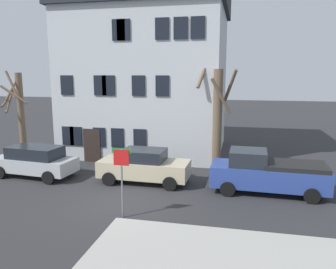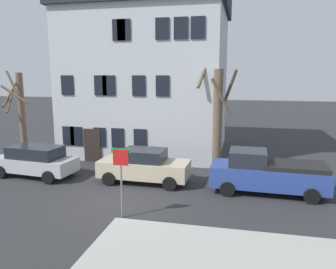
{
  "view_description": "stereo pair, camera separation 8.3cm",
  "coord_description": "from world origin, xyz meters",
  "px_view_note": "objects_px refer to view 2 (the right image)",
  "views": [
    {
      "loc": [
        5.05,
        -12.84,
        5.48
      ],
      "look_at": [
        1.44,
        3.67,
        2.4
      ],
      "focal_mm": 35.59,
      "sensor_mm": 36.0,
      "label": 1
    },
    {
      "loc": [
        5.13,
        -12.83,
        5.48
      ],
      "look_at": [
        1.44,
        3.67,
        2.4
      ],
      "focal_mm": 35.59,
      "sensor_mm": 36.0,
      "label": 2
    }
  ],
  "objects_px": {
    "tree_bare_mid": "(218,115)",
    "car_beige_sedan": "(144,166)",
    "building_main": "(149,68)",
    "car_silver_wagon": "(35,161)",
    "bicycle_leaning": "(67,163)",
    "pickup_truck_blue": "(267,173)",
    "street_sign_pole": "(121,170)",
    "tree_bare_near": "(20,112)"
  },
  "relations": [
    {
      "from": "tree_bare_near",
      "to": "pickup_truck_blue",
      "type": "bearing_deg",
      "value": -12.43
    },
    {
      "from": "tree_bare_near",
      "to": "pickup_truck_blue",
      "type": "xyz_separation_m",
      "value": [
        15.3,
        -3.37,
        -2.08
      ]
    },
    {
      "from": "car_beige_sedan",
      "to": "bicycle_leaning",
      "type": "xyz_separation_m",
      "value": [
        -5.03,
        1.25,
        -0.49
      ]
    },
    {
      "from": "tree_bare_near",
      "to": "street_sign_pole",
      "type": "height_order",
      "value": "tree_bare_near"
    },
    {
      "from": "tree_bare_mid",
      "to": "pickup_truck_blue",
      "type": "bearing_deg",
      "value": -52.09
    },
    {
      "from": "tree_bare_mid",
      "to": "street_sign_pole",
      "type": "xyz_separation_m",
      "value": [
        -3.03,
        -7.41,
        -1.27
      ]
    },
    {
      "from": "car_silver_wagon",
      "to": "pickup_truck_blue",
      "type": "distance_m",
      "value": 12.05
    },
    {
      "from": "tree_bare_near",
      "to": "street_sign_pole",
      "type": "bearing_deg",
      "value": -37.65
    },
    {
      "from": "building_main",
      "to": "car_beige_sedan",
      "type": "relative_size",
      "value": 2.53
    },
    {
      "from": "pickup_truck_blue",
      "to": "street_sign_pole",
      "type": "height_order",
      "value": "street_sign_pole"
    },
    {
      "from": "pickup_truck_blue",
      "to": "street_sign_pole",
      "type": "xyz_separation_m",
      "value": [
        -5.62,
        -4.09,
        0.96
      ]
    },
    {
      "from": "tree_bare_mid",
      "to": "pickup_truck_blue",
      "type": "distance_m",
      "value": 4.76
    },
    {
      "from": "tree_bare_mid",
      "to": "street_sign_pole",
      "type": "distance_m",
      "value": 8.11
    },
    {
      "from": "building_main",
      "to": "car_beige_sedan",
      "type": "xyz_separation_m",
      "value": [
        1.8,
        -7.57,
        -5.05
      ]
    },
    {
      "from": "tree_bare_mid",
      "to": "car_beige_sedan",
      "type": "xyz_separation_m",
      "value": [
        -3.43,
        -3.11,
        -2.33
      ]
    },
    {
      "from": "tree_bare_near",
      "to": "car_silver_wagon",
      "type": "height_order",
      "value": "tree_bare_near"
    },
    {
      "from": "building_main",
      "to": "tree_bare_mid",
      "type": "xyz_separation_m",
      "value": [
        5.22,
        -4.46,
        -2.72
      ]
    },
    {
      "from": "car_beige_sedan",
      "to": "tree_bare_mid",
      "type": "bearing_deg",
      "value": 42.19
    },
    {
      "from": "bicycle_leaning",
      "to": "car_beige_sedan",
      "type": "bearing_deg",
      "value": -13.94
    },
    {
      "from": "car_silver_wagon",
      "to": "pickup_truck_blue",
      "type": "relative_size",
      "value": 0.87
    },
    {
      "from": "street_sign_pole",
      "to": "tree_bare_near",
      "type": "bearing_deg",
      "value": 142.35
    },
    {
      "from": "bicycle_leaning",
      "to": "building_main",
      "type": "bearing_deg",
      "value": 62.95
    },
    {
      "from": "building_main",
      "to": "pickup_truck_blue",
      "type": "bearing_deg",
      "value": -44.91
    },
    {
      "from": "car_beige_sedan",
      "to": "car_silver_wagon",
      "type": "bearing_deg",
      "value": -177.04
    },
    {
      "from": "car_silver_wagon",
      "to": "tree_bare_mid",
      "type": "bearing_deg",
      "value": 19.85
    },
    {
      "from": "bicycle_leaning",
      "to": "pickup_truck_blue",
      "type": "bearing_deg",
      "value": -7.55
    },
    {
      "from": "tree_bare_near",
      "to": "tree_bare_mid",
      "type": "distance_m",
      "value": 12.71
    },
    {
      "from": "tree_bare_mid",
      "to": "pickup_truck_blue",
      "type": "xyz_separation_m",
      "value": [
        2.59,
        -3.32,
        -2.23
      ]
    },
    {
      "from": "car_beige_sedan",
      "to": "building_main",
      "type": "bearing_deg",
      "value": 103.36
    },
    {
      "from": "car_beige_sedan",
      "to": "bicycle_leaning",
      "type": "relative_size",
      "value": 2.69
    },
    {
      "from": "building_main",
      "to": "car_silver_wagon",
      "type": "height_order",
      "value": "building_main"
    },
    {
      "from": "tree_bare_near",
      "to": "car_beige_sedan",
      "type": "relative_size",
      "value": 1.24
    },
    {
      "from": "tree_bare_near",
      "to": "street_sign_pole",
      "type": "distance_m",
      "value": 12.27
    },
    {
      "from": "building_main",
      "to": "street_sign_pole",
      "type": "bearing_deg",
      "value": -79.56
    },
    {
      "from": "tree_bare_mid",
      "to": "car_beige_sedan",
      "type": "relative_size",
      "value": 1.59
    },
    {
      "from": "pickup_truck_blue",
      "to": "building_main",
      "type": "bearing_deg",
      "value": 135.09
    },
    {
      "from": "tree_bare_near",
      "to": "bicycle_leaning",
      "type": "relative_size",
      "value": 3.33
    },
    {
      "from": "tree_bare_near",
      "to": "building_main",
      "type": "bearing_deg",
      "value": 30.51
    },
    {
      "from": "car_silver_wagon",
      "to": "bicycle_leaning",
      "type": "relative_size",
      "value": 2.69
    },
    {
      "from": "street_sign_pole",
      "to": "car_beige_sedan",
      "type": "bearing_deg",
      "value": 95.18
    },
    {
      "from": "building_main",
      "to": "pickup_truck_blue",
      "type": "xyz_separation_m",
      "value": [
        7.81,
        -7.78,
        -4.95
      ]
    },
    {
      "from": "building_main",
      "to": "pickup_truck_blue",
      "type": "distance_m",
      "value": 12.09
    }
  ]
}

